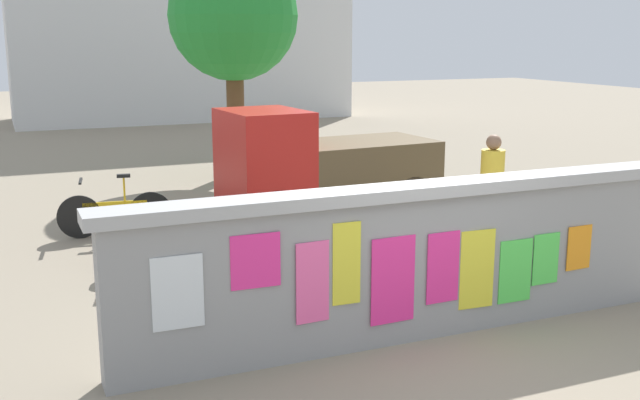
% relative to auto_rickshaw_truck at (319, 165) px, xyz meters
% --- Properties ---
extents(ground, '(60.00, 60.00, 0.00)m').
position_rel_auto_rickshaw_truck_xyz_m(ground, '(-1.03, 2.89, -0.90)').
color(ground, gray).
extents(poster_wall, '(6.58, 0.42, 1.59)m').
position_rel_auto_rickshaw_truck_xyz_m(poster_wall, '(-1.03, -5.11, -0.08)').
color(poster_wall, gray).
rests_on(poster_wall, ground).
extents(auto_rickshaw_truck, '(3.70, 1.75, 1.85)m').
position_rel_auto_rickshaw_truck_xyz_m(auto_rickshaw_truck, '(0.00, 0.00, 0.00)').
color(auto_rickshaw_truck, black).
rests_on(auto_rickshaw_truck, ground).
extents(motorcycle, '(1.87, 0.68, 0.87)m').
position_rel_auto_rickshaw_truck_xyz_m(motorcycle, '(-2.76, -2.09, -0.44)').
color(motorcycle, black).
rests_on(motorcycle, ground).
extents(bicycle_near, '(1.65, 0.61, 0.95)m').
position_rel_auto_rickshaw_truck_xyz_m(bicycle_near, '(-0.98, -3.02, -0.54)').
color(bicycle_near, black).
rests_on(bicycle_near, ground).
extents(bicycle_far, '(1.70, 0.44, 0.95)m').
position_rel_auto_rickshaw_truck_xyz_m(bicycle_far, '(-3.34, 0.10, -0.54)').
color(bicycle_far, black).
rests_on(bicycle_far, ground).
extents(person_walking, '(0.47, 0.47, 1.62)m').
position_rel_auto_rickshaw_truck_xyz_m(person_walking, '(1.65, -2.52, 0.09)').
color(person_walking, '#3F994C').
rests_on(person_walking, ground).
extents(tree_roadside, '(2.73, 2.73, 4.77)m').
position_rel_auto_rickshaw_truck_xyz_m(tree_roadside, '(-0.13, 4.31, 2.47)').
color(tree_roadside, brown).
rests_on(tree_roadside, ground).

